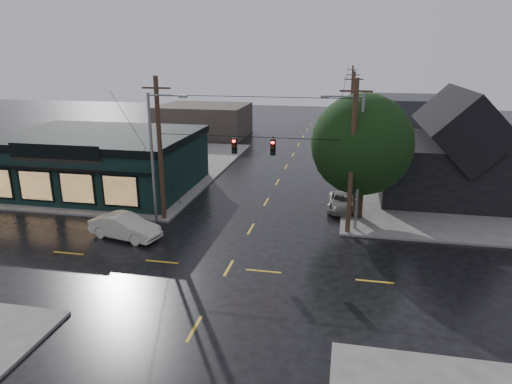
% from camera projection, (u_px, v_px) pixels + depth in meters
% --- Properties ---
extents(ground_plane, '(160.00, 160.00, 0.00)m').
position_uv_depth(ground_plane, '(229.00, 268.00, 25.67)').
color(ground_plane, black).
extents(sidewalk_nw, '(28.00, 28.00, 0.15)m').
position_uv_depth(sidewalk_nw, '(93.00, 166.00, 48.14)').
color(sidewalk_nw, '#605E5A').
rests_on(sidewalk_nw, ground).
extents(sidewalk_ne, '(28.00, 28.00, 0.15)m').
position_uv_depth(sidewalk_ne, '(503.00, 187.00, 40.62)').
color(sidewalk_ne, '#605E5A').
rests_on(sidewalk_ne, ground).
extents(pizza_shop, '(16.30, 12.34, 4.90)m').
position_uv_depth(pizza_shop, '(100.00, 160.00, 39.85)').
color(pizza_shop, black).
rests_on(pizza_shop, ground).
extents(ne_building, '(12.60, 11.60, 8.75)m').
position_uv_depth(ne_building, '(457.00, 143.00, 37.45)').
color(ne_building, black).
rests_on(ne_building, ground).
extents(corner_tree, '(7.10, 7.10, 8.89)m').
position_uv_depth(corner_tree, '(362.00, 145.00, 31.66)').
color(corner_tree, black).
rests_on(corner_tree, ground).
extents(utility_pole_nw, '(2.00, 0.32, 10.15)m').
position_uv_depth(utility_pole_nw, '(164.00, 220.00, 32.98)').
color(utility_pole_nw, '#321F16').
rests_on(utility_pole_nw, ground).
extents(utility_pole_ne, '(2.00, 0.32, 10.15)m').
position_uv_depth(utility_pole_ne, '(347.00, 233.00, 30.53)').
color(utility_pole_ne, '#321F16').
rests_on(utility_pole_ne, ground).
extents(utility_pole_far_a, '(2.00, 0.32, 9.65)m').
position_uv_depth(utility_pole_far_a, '(349.00, 161.00, 50.67)').
color(utility_pole_far_a, '#321F16').
rests_on(utility_pole_far_a, ground).
extents(utility_pole_far_b, '(2.00, 0.32, 9.15)m').
position_uv_depth(utility_pole_far_b, '(350.00, 131.00, 69.40)').
color(utility_pole_far_b, '#321F16').
rests_on(utility_pole_far_b, ground).
extents(utility_pole_far_c, '(2.00, 0.32, 9.15)m').
position_uv_depth(utility_pole_far_c, '(350.00, 114.00, 88.13)').
color(utility_pole_far_c, '#321F16').
rests_on(utility_pole_far_c, ground).
extents(span_signal_assembly, '(13.00, 0.48, 1.23)m').
position_uv_depth(span_signal_assembly, '(253.00, 146.00, 30.05)').
color(span_signal_assembly, black).
rests_on(span_signal_assembly, ground).
extents(streetlight_nw, '(5.40, 0.30, 9.15)m').
position_uv_depth(streetlight_nw, '(157.00, 223.00, 32.38)').
color(streetlight_nw, gray).
rests_on(streetlight_nw, ground).
extents(streetlight_ne, '(5.40, 0.30, 9.15)m').
position_uv_depth(streetlight_ne, '(355.00, 230.00, 31.09)').
color(streetlight_ne, gray).
rests_on(streetlight_ne, ground).
extents(bg_building_west, '(12.00, 10.00, 4.40)m').
position_uv_depth(bg_building_west, '(204.00, 121.00, 65.11)').
color(bg_building_west, '#3F332E').
rests_on(bg_building_west, ground).
extents(bg_building_east, '(14.00, 12.00, 5.60)m').
position_uv_depth(bg_building_east, '(420.00, 117.00, 63.98)').
color(bg_building_east, black).
rests_on(bg_building_east, ground).
extents(sedan_cream, '(5.03, 2.67, 1.57)m').
position_uv_depth(sedan_cream, '(125.00, 227.00, 29.57)').
color(sedan_cream, beige).
rests_on(sedan_cream, ground).
extents(suv_silver, '(2.07, 4.41, 1.22)m').
position_uv_depth(suv_silver, '(342.00, 202.00, 35.04)').
color(suv_silver, gray).
rests_on(suv_silver, ground).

